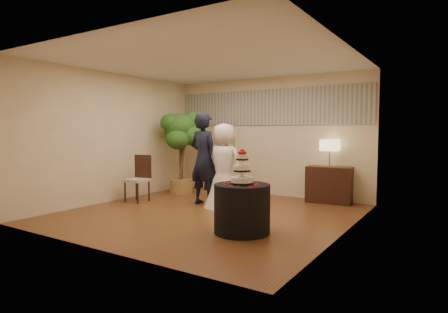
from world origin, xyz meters
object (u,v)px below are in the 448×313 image
Objects in this scene: groom at (204,159)px; cake_table at (242,209)px; bride at (224,165)px; table_lamp at (330,153)px; ficus_tree at (181,151)px; side_chair at (137,179)px; console at (329,185)px; wedding_cake at (242,167)px.

cake_table is (1.76, -1.46, -0.59)m from groom.
bride is 2.01m from cake_table.
cake_table is 1.46× the size of table_lamp.
ficus_tree is at bearing 143.02° from cake_table.
table_lamp reaches higher than side_chair.
ficus_tree is at bearing -167.38° from table_lamp.
bride is at bearing 13.06° from side_chair.
bride is at bearing 130.48° from cake_table.
bride is 2.92× the size of table_lamp.
ficus_tree is at bearing -171.91° from console.
console is 1.61× the size of table_lamp.
table_lamp is at bearing 82.53° from cake_table.
cake_table is 3.85m from ficus_tree.
side_chair is at bearing 163.80° from cake_table.
table_lamp is (1.67, 1.56, 0.22)m from bride.
groom is 2.06× the size of console.
table_lamp is at bearing 12.62° from ficus_tree.
cake_table is 3.07m from console.
wedding_cake is (1.76, -1.46, 0.05)m from groom.
groom is at bearing 140.20° from wedding_cake.
table_lamp is at bearing 82.53° from wedding_cake.
bride is 1.67× the size of side_chair.
wedding_cake is 0.53× the size of side_chair.
console is (1.67, 1.56, -0.46)m from bride.
ficus_tree is (-3.43, -0.77, -0.03)m from table_lamp.
groom is 2.27× the size of cake_table.
bride is at bearing -24.26° from ficus_tree.
groom is at bearing 17.61° from side_chair.
ficus_tree is at bearing -26.91° from groom.
wedding_cake is 0.26× the size of ficus_tree.
cake_table is 3.15m from table_lamp.
console is (0.40, 3.05, 0.02)m from cake_table.
bride is at bearing 130.48° from wedding_cake.
ficus_tree is at bearing -21.80° from bride.
wedding_cake is at bearing 145.99° from groom.
groom is 0.50m from bride.
ficus_tree reaches higher than wedding_cake.
groom reaches higher than bride.
bride is 2.33m from console.
wedding_cake is 3.07m from table_lamp.
side_chair is at bearing -153.55° from console.
groom is at bearing 5.25° from bride.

